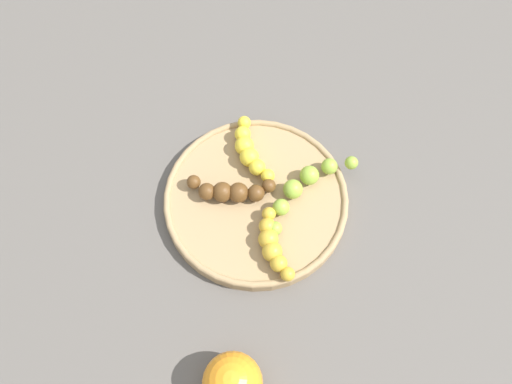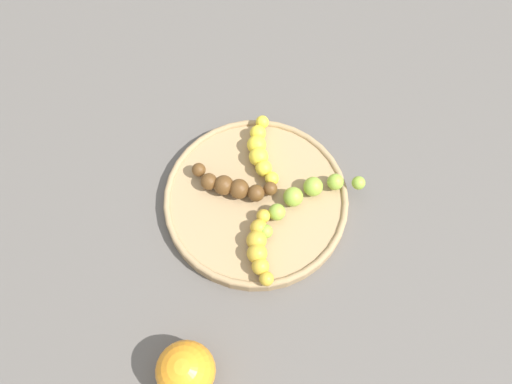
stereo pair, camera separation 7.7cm
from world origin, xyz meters
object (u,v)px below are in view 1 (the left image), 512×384
Objects in this scene: banana_spotted at (272,245)px; banana_green at (305,186)px; banana_overripe at (231,191)px; banana_yellow at (249,151)px; fruit_bowl at (256,199)px; orange_fruit at (232,382)px.

banana_green is (-0.05, -0.09, 0.00)m from banana_spotted.
banana_yellow is at bearing 161.71° from banana_overripe.
banana_green reaches higher than fruit_bowl.
fruit_bowl is at bearing -89.34° from banana_spotted.
banana_green is at bearing 98.05° from banana_overripe.
banana_yellow is 0.86× the size of banana_overripe.
banana_overripe is at bearing 47.44° from banana_yellow.
orange_fruit is at bearing 85.81° from fruit_bowl.
fruit_bowl is 2.07× the size of banana_green.
fruit_bowl is at bearing 77.08° from banana_yellow.
banana_yellow and banana_green have the same top height.
banana_overripe is 0.11m from banana_green.
banana_yellow is at bearing -91.09° from orange_fruit.
orange_fruit reaches higher than banana_yellow.
banana_overripe is (0.02, 0.07, 0.00)m from banana_yellow.
banana_spotted is 0.82× the size of banana_green.
orange_fruit is (0.09, 0.28, 0.00)m from banana_green.
banana_overripe reaches higher than fruit_bowl.
banana_green is 1.76× the size of orange_fruit.
banana_yellow is 1.04× the size of banana_spotted.
banana_spotted is at bearing -103.78° from orange_fruit.
banana_overripe is at bearing -86.08° from orange_fruit.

